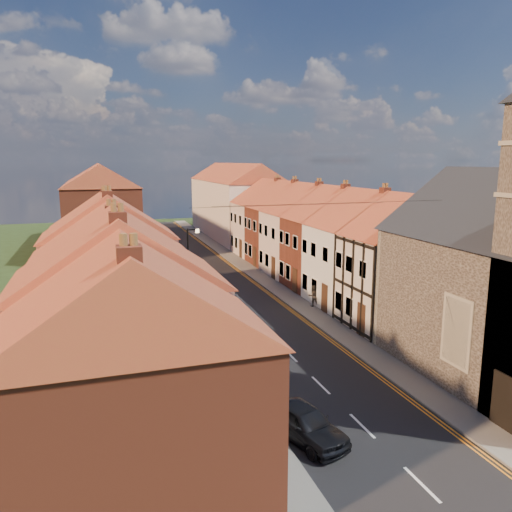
% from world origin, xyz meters
% --- Properties ---
extents(ground, '(160.00, 160.00, 0.00)m').
position_xyz_m(ground, '(0.00, 0.00, 0.00)').
color(ground, '#243A19').
rests_on(ground, ground).
extents(road, '(7.00, 90.00, 0.02)m').
position_xyz_m(road, '(0.00, 30.00, 0.01)').
color(road, black).
rests_on(road, ground).
extents(pavement_left, '(1.80, 90.00, 0.12)m').
position_xyz_m(pavement_left, '(-4.40, 30.00, 0.06)').
color(pavement_left, slate).
rests_on(pavement_left, ground).
extents(pavement_right, '(1.80, 90.00, 0.12)m').
position_xyz_m(pavement_right, '(4.40, 30.00, 0.06)').
color(pavement_right, slate).
rests_on(pavement_right, ground).
extents(cottage_r_tudor, '(8.30, 5.20, 9.00)m').
position_xyz_m(cottage_r_tudor, '(9.27, 12.70, 4.47)').
color(cottage_r_tudor, beige).
rests_on(cottage_r_tudor, ground).
extents(cottage_r_white_near, '(8.30, 6.00, 9.00)m').
position_xyz_m(cottage_r_white_near, '(9.30, 18.10, 4.47)').
color(cottage_r_white_near, beige).
rests_on(cottage_r_white_near, ground).
extents(cottage_r_cream_mid, '(8.30, 5.20, 9.00)m').
position_xyz_m(cottage_r_cream_mid, '(9.30, 23.50, 4.48)').
color(cottage_r_cream_mid, brown).
rests_on(cottage_r_cream_mid, ground).
extents(cottage_r_pink, '(8.30, 6.00, 9.00)m').
position_xyz_m(cottage_r_pink, '(9.30, 28.90, 4.47)').
color(cottage_r_pink, beige).
rests_on(cottage_r_pink, ground).
extents(cottage_r_white_far, '(8.30, 5.20, 9.00)m').
position_xyz_m(cottage_r_white_far, '(9.30, 34.30, 4.48)').
color(cottage_r_white_far, brown).
rests_on(cottage_r_white_far, ground).
extents(cottage_r_cream_far, '(8.30, 6.00, 9.00)m').
position_xyz_m(cottage_r_cream_far, '(9.30, 39.70, 4.47)').
color(cottage_r_cream_far, beige).
rests_on(cottage_r_cream_far, ground).
extents(cottage_l_brick_near, '(8.30, 5.70, 8.80)m').
position_xyz_m(cottage_l_brick_near, '(-9.30, -0.25, 4.37)').
color(cottage_l_brick_near, brown).
rests_on(cottage_l_brick_near, ground).
extents(cottage_l_cream, '(8.30, 6.30, 9.10)m').
position_xyz_m(cottage_l_cream, '(-9.30, 5.55, 4.52)').
color(cottage_l_cream, beige).
rests_on(cottage_l_cream, ground).
extents(cottage_l_white, '(8.30, 6.90, 8.80)m').
position_xyz_m(cottage_l_white, '(-9.30, 11.95, 4.37)').
color(cottage_l_white, beige).
rests_on(cottage_l_white, ground).
extents(cottage_l_brick_mid, '(8.30, 5.70, 9.10)m').
position_xyz_m(cottage_l_brick_mid, '(-9.30, 18.05, 4.53)').
color(cottage_l_brick_mid, beige).
rests_on(cottage_l_brick_mid, ground).
extents(cottage_l_pink, '(8.30, 6.30, 8.80)m').
position_xyz_m(cottage_l_pink, '(-9.30, 23.85, 4.37)').
color(cottage_l_pink, beige).
rests_on(cottage_l_pink, ground).
extents(block_right_far, '(8.30, 24.20, 10.50)m').
position_xyz_m(block_right_far, '(9.30, 55.00, 5.29)').
color(block_right_far, beige).
rests_on(block_right_far, ground).
extents(block_left_far, '(8.30, 24.20, 10.50)m').
position_xyz_m(block_left_far, '(-9.30, 50.00, 5.29)').
color(block_left_far, brown).
rests_on(block_left_far, ground).
extents(lamppost, '(0.88, 0.15, 6.00)m').
position_xyz_m(lamppost, '(-3.81, 20.00, 3.54)').
color(lamppost, black).
rests_on(lamppost, pavement_left).
extents(car_near, '(2.81, 4.44, 1.41)m').
position_xyz_m(car_near, '(-2.68, 1.89, 0.70)').
color(car_near, black).
rests_on(car_near, ground).
extents(car_mid, '(2.99, 4.82, 1.50)m').
position_xyz_m(car_mid, '(-3.20, 16.45, 0.75)').
color(car_mid, silver).
rests_on(car_mid, ground).
extents(car_far, '(2.14, 4.82, 1.38)m').
position_xyz_m(car_far, '(-1.50, 46.42, 0.69)').
color(car_far, navy).
rests_on(car_far, ground).
extents(car_distant, '(2.48, 4.34, 1.14)m').
position_xyz_m(car_distant, '(-3.20, 61.95, 0.57)').
color(car_distant, '#9EA0A5').
rests_on(car_distant, ground).
extents(pedestrian_left, '(0.77, 0.57, 1.93)m').
position_xyz_m(pedestrian_left, '(-3.70, 12.50, 1.08)').
color(pedestrian_left, black).
rests_on(pedestrian_left, pavement_left).
extents(pedestrian_right, '(0.79, 0.63, 1.60)m').
position_xyz_m(pedestrian_right, '(5.10, 18.19, 0.92)').
color(pedestrian_right, '#2B2722').
rests_on(pedestrian_right, pavement_right).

